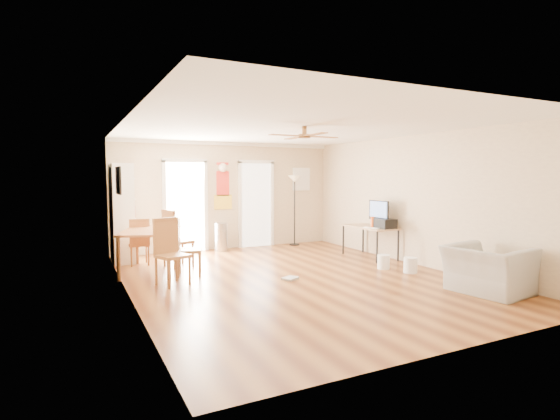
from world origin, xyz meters
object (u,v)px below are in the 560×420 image
computer_desk (370,242)px  wastebasket_b (410,265)px  dining_table (151,250)px  dining_chair_right_b (189,247)px  printer (385,224)px  bookshelf (122,213)px  dining_chair_right_a (178,238)px  trash_can (221,237)px  torchiere_lamp (295,210)px  wastebasket_a (384,262)px  armchair (488,270)px  dining_chair_near (173,252)px  dining_chair_far (139,242)px

computer_desk → wastebasket_b: 1.60m
dining_table → wastebasket_b: 4.81m
dining_chair_right_b → printer: bearing=-79.0°
computer_desk → bookshelf: bearing=158.8°
dining_chair_right_a → dining_chair_right_b: bearing=164.0°
dining_table → printer: (4.60, -1.11, 0.39)m
trash_can → printer: (2.72, -2.67, 0.45)m
torchiere_lamp → wastebasket_a: 3.40m
torchiere_lamp → dining_chair_right_a: bearing=-157.7°
bookshelf → armchair: size_ratio=1.85×
dining_chair_right_b → dining_chair_near: size_ratio=0.95×
bookshelf → printer: bookshelf is taller
printer → wastebasket_b: (-0.36, -1.13, -0.64)m
dining_chair_right_b → wastebasket_a: bearing=-90.1°
dining_chair_right_a → dining_table: bearing=93.1°
printer → wastebasket_b: 1.35m
dining_table → armchair: dining_table is taller
bookshelf → dining_table: bookshelf is taller
dining_chair_far → computer_desk: (4.65, -1.41, -0.12)m
trash_can → armchair: size_ratio=0.61×
dining_table → dining_chair_near: size_ratio=1.46×
dining_chair_right_a → dining_chair_near: dining_chair_right_a is taller
bookshelf → printer: 5.50m
dining_table → wastebasket_a: size_ratio=5.81×
torchiere_lamp → printer: 2.77m
trash_can → armchair: bearing=-65.7°
dining_chair_right_a → dining_chair_near: 1.45m
dining_chair_right_b → dining_chair_near: bearing=160.8°
wastebasket_b → dining_table: bearing=152.1°
dining_chair_right_b → dining_chair_right_a: bearing=17.7°
armchair → wastebasket_a: bearing=0.3°
torchiere_lamp → printer: bearing=-74.6°
dining_chair_right_b → torchiere_lamp: bearing=-38.8°
bookshelf → dining_table: size_ratio=1.29×
dining_chair_far → computer_desk: bearing=164.9°
dining_chair_right_b → torchiere_lamp: (3.32, 2.19, 0.39)m
dining_table → printer: bearing=-13.6°
armchair → dining_chair_right_a: bearing=35.8°
dining_chair_right_a → wastebasket_a: size_ratio=4.12×
torchiere_lamp → printer: torchiere_lamp is taller
dining_table → printer: size_ratio=4.08×
wastebasket_a → armchair: bearing=-82.4°
bookshelf → torchiere_lamp: size_ratio=1.13×
torchiere_lamp → printer: size_ratio=4.65×
dining_chair_near → trash_can: size_ratio=1.61×
computer_desk → wastebasket_a: bearing=-115.1°
dining_chair_near → armchair: dining_chair_near is taller
dining_chair_right_a → trash_can: (1.33, 1.36, -0.22)m
armchair → dining_table: bearing=41.1°
trash_can → armchair: armchair is taller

